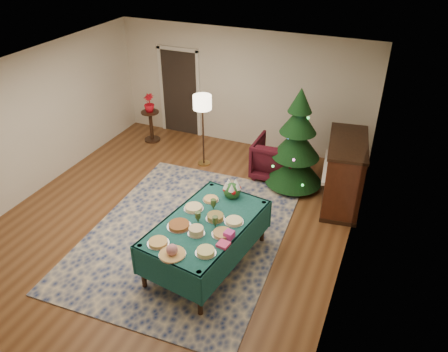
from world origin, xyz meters
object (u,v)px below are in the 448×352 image
at_px(potted_plant, 149,107).
at_px(side_table, 151,127).
at_px(piano, 344,174).
at_px(floor_lamp, 202,107).
at_px(gift_box, 229,235).
at_px(armchair, 276,157).
at_px(christmas_tree, 296,144).
at_px(buffet_table, 206,231).

bearing_deg(potted_plant, side_table, -90.00).
distance_m(side_table, piano, 4.80).
bearing_deg(floor_lamp, gift_box, -58.74).
bearing_deg(potted_plant, gift_box, -45.88).
bearing_deg(gift_box, side_table, 134.12).
relative_size(armchair, christmas_tree, 0.44).
bearing_deg(gift_box, floor_lamp, 121.26).
bearing_deg(christmas_tree, gift_box, -93.70).
height_order(gift_box, potted_plant, potted_plant).
xyz_separation_m(armchair, potted_plant, (-3.27, 0.44, 0.42)).
distance_m(buffet_table, side_table, 4.61).
relative_size(gift_box, floor_lamp, 0.08).
relative_size(christmas_tree, piano, 1.31).
height_order(buffet_table, piano, piano).
xyz_separation_m(buffet_table, christmas_tree, (0.65, 2.77, 0.30)).
distance_m(floor_lamp, potted_plant, 1.82).
height_order(buffet_table, gift_box, gift_box).
distance_m(gift_box, side_table, 5.08).
xyz_separation_m(buffet_table, floor_lamp, (-1.40, 2.87, 0.71)).
xyz_separation_m(buffet_table, armchair, (0.21, 2.99, -0.18)).
xyz_separation_m(side_table, piano, (4.70, -0.90, 0.27)).
xyz_separation_m(buffet_table, piano, (1.64, 2.53, -0.00)).
bearing_deg(floor_lamp, armchair, 4.32).
xyz_separation_m(floor_lamp, potted_plant, (-1.66, 0.57, -0.48)).
bearing_deg(piano, side_table, 169.12).
xyz_separation_m(floor_lamp, christmas_tree, (2.05, -0.09, -0.42)).
height_order(buffet_table, side_table, buffet_table).
height_order(buffet_table, armchair, armchair).
xyz_separation_m(potted_plant, christmas_tree, (3.71, -0.66, 0.06)).
bearing_deg(piano, armchair, 162.11).
bearing_deg(side_table, potted_plant, 90.00).
relative_size(armchair, floor_lamp, 0.57).
relative_size(gift_box, potted_plant, 0.30).
distance_m(side_table, christmas_tree, 3.82).
bearing_deg(floor_lamp, side_table, 161.21).
bearing_deg(gift_box, buffet_table, 156.63).
xyz_separation_m(buffet_table, side_table, (-3.07, 3.43, -0.28)).
height_order(potted_plant, piano, piano).
bearing_deg(side_table, christmas_tree, -10.07).
xyz_separation_m(potted_plant, piano, (4.70, -0.90, -0.23)).
relative_size(side_table, potted_plant, 1.74).
height_order(gift_box, piano, piano).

